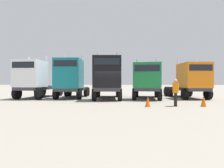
# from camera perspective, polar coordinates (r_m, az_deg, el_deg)

# --- Properties ---
(ground) EXTENTS (200.00, 200.00, 0.00)m
(ground) POSITION_cam_1_polar(r_m,az_deg,el_deg) (14.52, -0.55, -5.77)
(ground) COLOR gray
(semi_truck_white) EXTENTS (3.05, 6.24, 4.30)m
(semi_truck_white) POSITION_cam_1_polar(r_m,az_deg,el_deg) (18.78, -24.54, 1.47)
(semi_truck_white) COLOR #333338
(semi_truck_white) RESTS_ON ground
(semi_truck_teal) EXTENTS (2.60, 5.79, 4.43)m
(semi_truck_teal) POSITION_cam_1_polar(r_m,az_deg,el_deg) (17.46, -13.70, 1.84)
(semi_truck_teal) COLOR #333338
(semi_truck_teal) RESTS_ON ground
(semi_truck_black) EXTENTS (2.72, 6.49, 4.45)m
(semi_truck_black) POSITION_cam_1_polar(r_m,az_deg,el_deg) (15.83, -1.59, 1.91)
(semi_truck_black) COLOR #333338
(semi_truck_black) RESTS_ON ground
(semi_truck_green) EXTENTS (3.47, 6.14, 3.94)m
(semi_truck_green) POSITION_cam_1_polar(r_m,az_deg,el_deg) (16.58, 11.55, 1.11)
(semi_truck_green) COLOR #333338
(semi_truck_green) RESTS_ON ground
(semi_truck_orange) EXTENTS (2.92, 6.07, 4.04)m
(semi_truck_orange) POSITION_cam_1_polar(r_m,az_deg,el_deg) (18.60, 24.76, 1.15)
(semi_truck_orange) COLOR #333338
(semi_truck_orange) RESTS_ON ground
(visitor_in_hivis) EXTENTS (0.47, 0.47, 1.82)m
(visitor_in_hivis) POSITION_cam_1_polar(r_m,az_deg,el_deg) (12.17, 20.50, -2.01)
(visitor_in_hivis) COLOR black
(visitor_in_hivis) RESTS_ON ground
(traffic_cone_near) EXTENTS (0.36, 0.36, 0.73)m
(traffic_cone_near) POSITION_cam_1_polar(r_m,az_deg,el_deg) (12.78, 28.31, -5.05)
(traffic_cone_near) COLOR #F2590C
(traffic_cone_near) RESTS_ON ground
(traffic_cone_mid) EXTENTS (0.36, 0.36, 0.67)m
(traffic_cone_mid) POSITION_cam_1_polar(r_m,az_deg,el_deg) (11.42, 11.88, -5.80)
(traffic_cone_mid) COLOR #F2590C
(traffic_cone_mid) RESTS_ON ground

